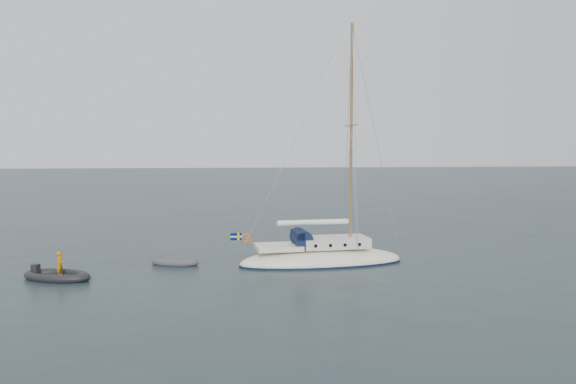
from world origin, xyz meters
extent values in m
plane|color=black|center=(0.00, 0.00, 0.00)|extent=(300.00, 300.00, 0.00)
ellipsoid|color=white|center=(1.60, -1.42, 0.15)|extent=(9.28, 2.89, 1.55)
cube|color=white|center=(2.32, -1.42, 1.22)|extent=(3.71, 1.96, 0.57)
cube|color=white|center=(-0.87, -1.42, 1.05)|extent=(2.47, 1.96, 0.26)
cylinder|color=#101A38|center=(0.42, -1.42, 1.50)|extent=(0.99, 1.70, 0.99)
cube|color=#101A38|center=(0.21, -1.42, 1.71)|extent=(0.46, 1.70, 0.41)
cylinder|color=olive|center=(3.25, -1.42, 7.12)|extent=(0.15, 0.15, 12.37)
cylinder|color=olive|center=(3.25, -1.42, 7.73)|extent=(0.05, 2.27, 0.05)
cylinder|color=olive|center=(1.09, -1.42, 2.32)|extent=(4.33, 0.10, 0.10)
cylinder|color=white|center=(1.09, -1.42, 2.37)|extent=(4.03, 0.29, 0.29)
cylinder|color=#9D9CA5|center=(-2.52, -1.42, 1.50)|extent=(0.04, 2.27, 0.04)
torus|color=#EC4F07|center=(-2.57, -0.80, 1.50)|extent=(0.56, 0.10, 0.56)
cylinder|color=olive|center=(-2.88, -1.42, 1.39)|extent=(0.03, 0.03, 0.93)
cube|color=#020C68|center=(-3.19, -1.42, 1.70)|extent=(0.62, 0.02, 0.39)
cube|color=yellow|center=(-3.19, -1.42, 1.70)|extent=(0.64, 0.03, 0.09)
cube|color=yellow|center=(-3.08, -1.42, 1.70)|extent=(0.09, 0.03, 0.41)
cylinder|color=black|center=(0.98, -0.43, 1.22)|extent=(0.19, 0.06, 0.19)
cylinder|color=black|center=(0.98, -2.41, 1.22)|extent=(0.19, 0.06, 0.19)
cylinder|color=black|center=(1.81, -0.43, 1.22)|extent=(0.19, 0.06, 0.19)
cylinder|color=black|center=(1.81, -2.41, 1.22)|extent=(0.19, 0.06, 0.19)
cylinder|color=black|center=(2.63, -0.43, 1.22)|extent=(0.19, 0.06, 0.19)
cylinder|color=black|center=(2.63, -2.41, 1.22)|extent=(0.19, 0.06, 0.19)
cylinder|color=black|center=(3.46, -0.43, 1.22)|extent=(0.19, 0.06, 0.19)
cylinder|color=black|center=(3.46, -2.41, 1.22)|extent=(0.19, 0.06, 0.19)
cube|color=#494A4E|center=(-6.56, -0.68, 0.12)|extent=(1.68, 0.69, 0.10)
cube|color=black|center=(-12.03, -3.65, 0.13)|extent=(2.25, 0.94, 0.11)
cube|color=black|center=(-13.25, -3.65, 0.42)|extent=(0.33, 0.33, 0.56)
imported|color=#D08603|center=(-11.84, -3.65, 0.79)|extent=(0.36, 0.49, 1.24)
camera|label=1|loc=(-3.63, -31.98, 6.50)|focal=35.00mm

